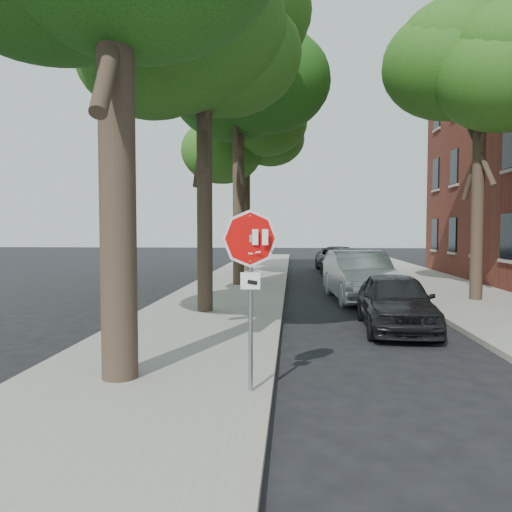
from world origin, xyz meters
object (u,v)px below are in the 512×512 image
Objects in this scene: car_b at (359,276)px; tree_mid_b at (238,98)px; tree_mid_a at (204,46)px; stop_sign at (250,265)px; car_c at (352,266)px; car_a at (395,301)px; car_d at (339,259)px; tree_right at (479,85)px; tree_far at (246,145)px.

tree_mid_b is at bearing 134.98° from car_b.
tree_mid_a is 8.83m from car_b.
stop_sign is at bearing -110.20° from car_b.
tree_mid_a is 1.82× the size of car_c.
car_a is 17.05m from car_d.
stop_sign is at bearing -83.05° from tree_mid_b.
tree_mid_b reaches higher than tree_mid_a.
tree_mid_b is 9.34m from tree_right.
car_a is at bearing -72.12° from tree_far.
tree_far is at bearing 128.34° from tree_right.
stop_sign is 15.48m from tree_mid_b.
stop_sign is 9.31m from tree_mid_a.
tree_mid_b is 1.99× the size of car_b.
tree_right is (8.40, -4.01, -0.78)m from tree_mid_b.
car_c is at bearing -91.98° from car_d.
tree_far is at bearing 95.46° from stop_sign.
car_a is 4.96m from car_b.
tree_right is at bearing 56.14° from car_a.
car_a is at bearing -91.88° from car_b.
stop_sign is 0.48× the size of car_c.
tree_far is at bearing 92.44° from tree_mid_b.
tree_far is at bearing 90.40° from tree_mid_a.
stop_sign is 0.64× the size of car_a.
tree_mid_b is 9.36m from car_b.
stop_sign is 22.59m from car_d.
tree_mid_b is 12.03m from car_d.
tree_right is 9.22m from car_c.
car_d is (-3.38, 12.18, -6.49)m from tree_right.
tree_right is at bearing -67.20° from car_c.
car_b is (4.60, -3.94, -7.14)m from tree_mid_b.
tree_right is at bearing -5.57° from car_b.
tree_right is 7.41m from car_b.
car_b is (-3.80, 0.07, -6.36)m from tree_right.
tree_right is (8.60, 2.99, -0.39)m from tree_mid_a.
car_c reaches higher than car_d.
tree_mid_a reaches higher than car_c.
stop_sign is 0.27× the size of tree_mid_a.
car_c is 6.50m from car_d.
car_c is (3.30, 15.82, -1.16)m from stop_sign.
tree_mid_b is at bearing 88.37° from tree_mid_a.
tree_mid_a reaches higher than tree_right.
stop_sign is 0.28× the size of tree_right.
car_c is (5.02, 1.67, -7.21)m from tree_mid_b.
tree_mid_b is 1.91× the size of car_c.
tree_mid_b reaches higher than car_a.
tree_right is (6.68, 10.14, 5.26)m from stop_sign.
tree_far reaches higher than car_c.
tree_mid_a is 9.12m from tree_right.
tree_right is 14.20m from car_d.
stop_sign is 10.66m from car_b.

